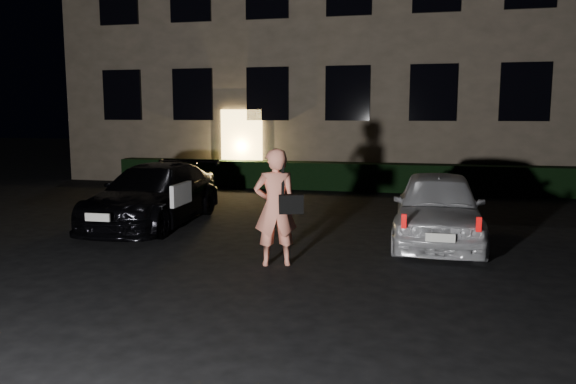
# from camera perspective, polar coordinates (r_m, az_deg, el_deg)

# --- Properties ---
(ground) EXTENTS (80.00, 80.00, 0.00)m
(ground) POSITION_cam_1_polar(r_m,az_deg,el_deg) (7.59, -4.92, -10.32)
(ground) COLOR black
(ground) RESTS_ON ground
(building) EXTENTS (20.00, 8.11, 12.00)m
(building) POSITION_cam_1_polar(r_m,az_deg,el_deg) (22.24, 7.57, 17.31)
(building) COLOR brown
(building) RESTS_ON ground
(hedge) EXTENTS (15.00, 0.70, 0.85)m
(hedge) POSITION_cam_1_polar(r_m,az_deg,el_deg) (17.60, 5.77, 1.59)
(hedge) COLOR black
(hedge) RESTS_ON ground
(sedan) EXTENTS (1.99, 4.55, 1.28)m
(sedan) POSITION_cam_1_polar(r_m,az_deg,el_deg) (12.46, -13.45, -0.24)
(sedan) COLOR black
(sedan) RESTS_ON ground
(hatch) EXTENTS (1.58, 3.90, 1.33)m
(hatch) POSITION_cam_1_polar(r_m,az_deg,el_deg) (10.73, 14.97, -1.49)
(hatch) COLOR silver
(hatch) RESTS_ON ground
(man) EXTENTS (0.86, 0.65, 1.85)m
(man) POSITION_cam_1_polar(r_m,az_deg,el_deg) (8.77, -1.24, -1.54)
(man) COLOR #FF9173
(man) RESTS_ON ground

